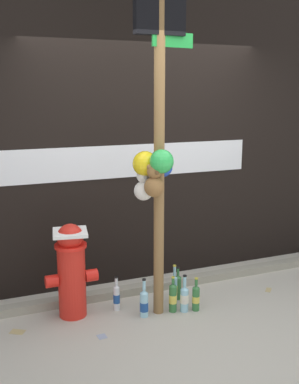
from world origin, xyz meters
TOP-DOWN VIEW (x-y plane):
  - ground_plane at (0.00, 0.00)m, footprint 14.00×14.00m
  - building_wall at (-0.00, 1.34)m, footprint 10.00×0.21m
  - curb_strip at (0.00, 0.89)m, footprint 8.00×0.12m
  - memorial_post at (-0.23, 0.42)m, footprint 0.55×0.46m
  - fire_hydrant at (-0.95, 0.67)m, footprint 0.47×0.35m
  - bottle_0 at (0.01, 0.53)m, footprint 0.06×0.06m
  - bottle_1 at (0.03, 0.35)m, footprint 0.08×0.08m
  - bottle_2 at (-0.36, 0.40)m, footprint 0.08×0.08m
  - bottle_3 at (0.14, 0.33)m, footprint 0.07×0.07m
  - bottle_4 at (-0.07, 0.39)m, footprint 0.07×0.07m
  - bottle_5 at (0.08, 0.61)m, footprint 0.07×0.07m
  - bottle_6 at (-0.55, 0.61)m, footprint 0.06×0.06m
  - litter_0 at (-0.81, 0.19)m, footprint 0.08×0.09m
  - litter_1 at (1.05, 0.44)m, footprint 0.11×0.11m
  - litter_2 at (-1.46, 0.54)m, footprint 0.15×0.13m

SIDE VIEW (x-z plane):
  - ground_plane at x=0.00m, z-range 0.00..0.00m
  - litter_0 at x=-0.81m, z-range 0.00..0.01m
  - litter_1 at x=1.05m, z-range 0.00..0.01m
  - litter_2 at x=-1.46m, z-range 0.00..0.01m
  - curb_strip at x=0.00m, z-range 0.00..0.08m
  - bottle_3 at x=0.14m, z-range -0.03..0.29m
  - bottle_2 at x=-0.36m, z-range -0.05..0.31m
  - bottle_6 at x=-0.55m, z-range -0.04..0.30m
  - bottle_1 at x=0.03m, z-range -0.05..0.31m
  - bottle_5 at x=0.08m, z-range -0.03..0.30m
  - bottle_4 at x=-0.07m, z-range -0.03..0.31m
  - bottle_0 at x=0.01m, z-range -0.04..0.35m
  - fire_hydrant at x=-0.95m, z-range 0.02..0.89m
  - building_wall at x=0.00m, z-range 0.00..3.09m
  - memorial_post at x=-0.23m, z-range 0.16..2.98m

